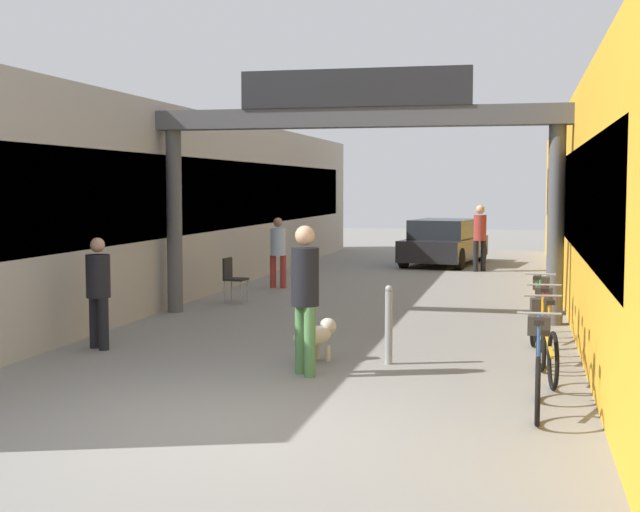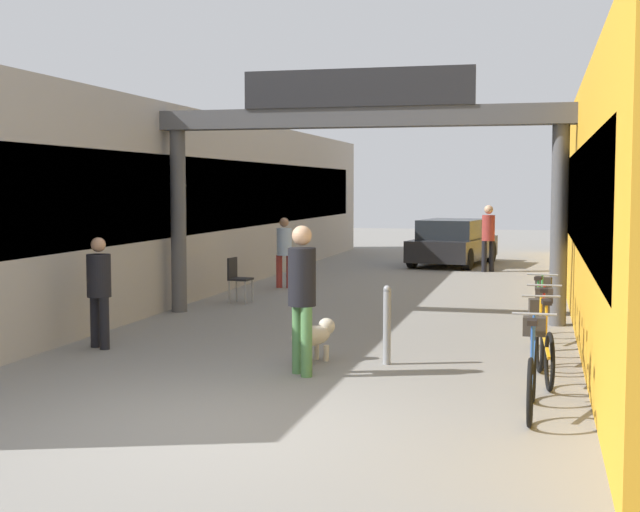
{
  "view_description": "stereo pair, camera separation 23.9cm",
  "coord_description": "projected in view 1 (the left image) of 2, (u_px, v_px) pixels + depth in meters",
  "views": [
    {
      "loc": [
        2.81,
        -8.0,
        2.3
      ],
      "look_at": [
        0.0,
        4.36,
        1.3
      ],
      "focal_mm": 50.0,
      "sensor_mm": 36.0,
      "label": 1
    },
    {
      "loc": [
        3.05,
        -7.94,
        2.3
      ],
      "look_at": [
        0.0,
        4.36,
        1.3
      ],
      "focal_mm": 50.0,
      "sensor_mm": 36.0,
      "label": 2
    }
  ],
  "objects": [
    {
      "name": "ground_plane",
      "position": [
        220.0,
        425.0,
        8.57
      ],
      "size": [
        80.0,
        80.0,
        0.0
      ],
      "primitive_type": "plane",
      "color": "gray"
    },
    {
      "name": "pedestrian_with_dog",
      "position": [
        305.0,
        289.0,
        10.75
      ],
      "size": [
        0.48,
        0.48,
        1.82
      ],
      "color": "#4C7F47",
      "rests_on": "ground_plane"
    },
    {
      "name": "bicycle_orange_second",
      "position": [
        546.0,
        342.0,
        10.61
      ],
      "size": [
        0.46,
        1.69,
        0.98
      ],
      "color": "black",
      "rests_on": "ground_plane"
    },
    {
      "name": "dog_on_leash",
      "position": [
        316.0,
        336.0,
        11.62
      ],
      "size": [
        0.59,
        0.78,
        0.55
      ],
      "color": "beige",
      "rests_on": "ground_plane"
    },
    {
      "name": "cafe_chair_black_nearer",
      "position": [
        232.0,
        276.0,
        17.5
      ],
      "size": [
        0.43,
        0.43,
        0.89
      ],
      "color": "gray",
      "rests_on": "ground_plane"
    },
    {
      "name": "pedestrian_companion",
      "position": [
        98.0,
        286.0,
        12.5
      ],
      "size": [
        0.47,
        0.47,
        1.58
      ],
      "color": "black",
      "rests_on": "ground_plane"
    },
    {
      "name": "bicycle_red_third",
      "position": [
        544.0,
        326.0,
        11.82
      ],
      "size": [
        0.46,
        1.69,
        0.98
      ],
      "color": "black",
      "rests_on": "ground_plane"
    },
    {
      "name": "storefront_right",
      "position": [
        638.0,
        205.0,
        17.99
      ],
      "size": [
        3.0,
        26.0,
        3.82
      ],
      "color": "gold",
      "rests_on": "ground_plane"
    },
    {
      "name": "bicycle_blue_nearest",
      "position": [
        538.0,
        368.0,
        9.11
      ],
      "size": [
        0.46,
        1.69,
        0.98
      ],
      "color": "black",
      "rests_on": "ground_plane"
    },
    {
      "name": "parked_car_black",
      "position": [
        444.0,
        243.0,
        26.04
      ],
      "size": [
        2.38,
        4.23,
        1.33
      ],
      "color": "black",
      "rests_on": "ground_plane"
    },
    {
      "name": "storefront_left",
      "position": [
        167.0,
        203.0,
        20.24
      ],
      "size": [
        3.0,
        26.0,
        3.82
      ],
      "color": "#9E9993",
      "rests_on": "ground_plane"
    },
    {
      "name": "bicycle_green_farthest",
      "position": [
        538.0,
        311.0,
        13.31
      ],
      "size": [
        0.46,
        1.69,
        0.98
      ],
      "color": "black",
      "rests_on": "ground_plane"
    },
    {
      "name": "bollard_post_metal",
      "position": [
        389.0,
        324.0,
        11.47
      ],
      "size": [
        0.1,
        0.1,
        1.03
      ],
      "color": "gray",
      "rests_on": "ground_plane"
    },
    {
      "name": "pedestrian_carrying_crate",
      "position": [
        278.0,
        248.0,
        20.06
      ],
      "size": [
        0.38,
        0.35,
        1.59
      ],
      "color": "#99332D",
      "rests_on": "ground_plane"
    },
    {
      "name": "pedestrian_elderly_walking",
      "position": [
        480.0,
        233.0,
        23.93
      ],
      "size": [
        0.48,
        0.48,
        1.79
      ],
      "color": "black",
      "rests_on": "ground_plane"
    },
    {
      "name": "arcade_sign_gateway",
      "position": [
        356.0,
        143.0,
        15.26
      ],
      "size": [
        7.4,
        0.47,
        4.27
      ],
      "color": "#4C4C4F",
      "rests_on": "ground_plane"
    }
  ]
}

